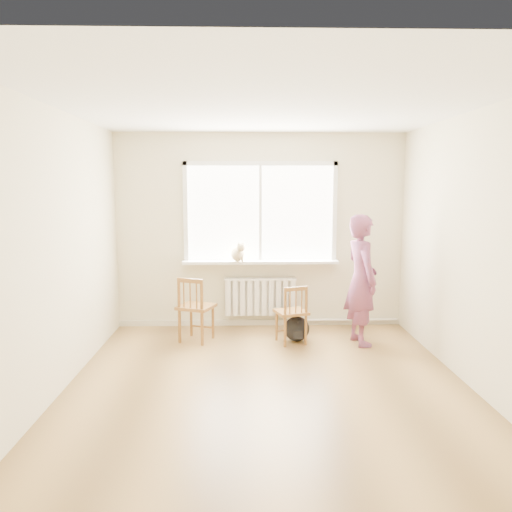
{
  "coord_description": "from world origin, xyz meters",
  "views": [
    {
      "loc": [
        -0.24,
        -4.69,
        1.97
      ],
      "look_at": [
        -0.09,
        1.2,
        1.14
      ],
      "focal_mm": 35.0,
      "sensor_mm": 36.0,
      "label": 1
    }
  ],
  "objects": [
    {
      "name": "cat",
      "position": [
        -0.31,
        2.05,
        1.07
      ],
      "size": [
        0.26,
        0.41,
        0.29
      ],
      "rotation": [
        0.0,
        0.0,
        0.33
      ],
      "color": "beige",
      "rests_on": "windowsill"
    },
    {
      "name": "heating_pipe",
      "position": [
        1.25,
        2.19,
        0.08
      ],
      "size": [
        1.4,
        0.04,
        0.04
      ],
      "primitive_type": "cylinder",
      "rotation": [
        0.0,
        1.57,
        0.0
      ],
      "color": "silver",
      "rests_on": "back_wall"
    },
    {
      "name": "window",
      "position": [
        0.0,
        2.22,
        1.66
      ],
      "size": [
        2.12,
        0.05,
        1.42
      ],
      "color": "white",
      "rests_on": "back_wall"
    },
    {
      "name": "backpack",
      "position": [
        0.44,
        1.48,
        0.16
      ],
      "size": [
        0.36,
        0.29,
        0.32
      ],
      "primitive_type": "ellipsoid",
      "rotation": [
        0.0,
        0.0,
        -0.17
      ],
      "color": "black",
      "rests_on": "floor"
    },
    {
      "name": "radiator",
      "position": [
        0.0,
        2.16,
        0.44
      ],
      "size": [
        1.0,
        0.12,
        0.55
      ],
      "color": "white",
      "rests_on": "back_wall"
    },
    {
      "name": "baseboard",
      "position": [
        0.0,
        2.23,
        0.04
      ],
      "size": [
        4.0,
        0.03,
        0.08
      ],
      "primitive_type": "cube",
      "color": "beige",
      "rests_on": "ground"
    },
    {
      "name": "ceiling",
      "position": [
        0.0,
        0.0,
        2.7
      ],
      "size": [
        4.5,
        4.5,
        0.0
      ],
      "primitive_type": "plane",
      "rotation": [
        3.14,
        0.0,
        0.0
      ],
      "color": "white",
      "rests_on": "back_wall"
    },
    {
      "name": "chair_right",
      "position": [
        0.38,
        1.39,
        0.38
      ],
      "size": [
        0.46,
        0.45,
        0.75
      ],
      "rotation": [
        0.0,
        0.0,
        3.45
      ],
      "color": "brown",
      "rests_on": "floor"
    },
    {
      "name": "floor",
      "position": [
        0.0,
        0.0,
        0.0
      ],
      "size": [
        4.5,
        4.5,
        0.0
      ],
      "primitive_type": "plane",
      "color": "#A67D44",
      "rests_on": "ground"
    },
    {
      "name": "person",
      "position": [
        1.23,
        1.37,
        0.82
      ],
      "size": [
        0.49,
        0.66,
        1.63
      ],
      "primitive_type": "imported",
      "rotation": [
        0.0,
        0.0,
        1.75
      ],
      "color": "#C7427A",
      "rests_on": "floor"
    },
    {
      "name": "chair_left",
      "position": [
        -0.86,
        1.5,
        0.42
      ],
      "size": [
        0.53,
        0.52,
        0.84
      ],
      "rotation": [
        0.0,
        0.0,
        2.76
      ],
      "color": "brown",
      "rests_on": "floor"
    },
    {
      "name": "windowsill",
      "position": [
        0.0,
        2.14,
        0.93
      ],
      "size": [
        2.15,
        0.22,
        0.04
      ],
      "primitive_type": "cube",
      "color": "white",
      "rests_on": "back_wall"
    },
    {
      "name": "back_wall",
      "position": [
        0.0,
        2.25,
        1.35
      ],
      "size": [
        4.0,
        0.01,
        2.7
      ],
      "primitive_type": "cube",
      "color": "beige",
      "rests_on": "ground"
    }
  ]
}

